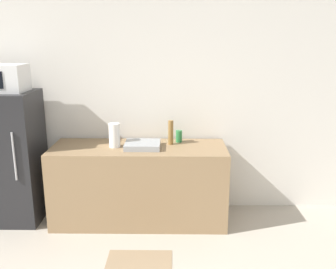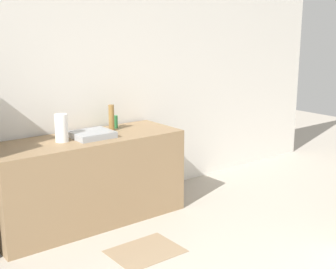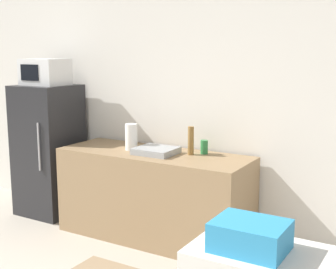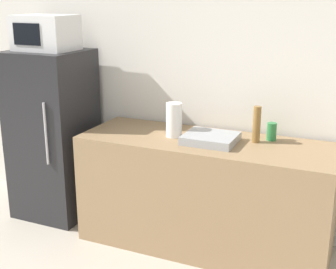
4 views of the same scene
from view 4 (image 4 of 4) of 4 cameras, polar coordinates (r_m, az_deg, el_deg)
wall_back at (r=3.83m, az=3.36°, el=7.66°), size 8.00×0.06×2.60m
refrigerator at (r=4.20m, az=-13.79°, el=0.01°), size 0.62×0.61×1.46m
microwave at (r=4.04m, az=-14.68°, el=11.91°), size 0.47×0.36×0.29m
counter at (r=3.64m, az=4.50°, el=-7.20°), size 1.90×0.68×0.86m
sink_basin at (r=3.43m, az=5.21°, el=-0.47°), size 0.38×0.33×0.06m
bottle_tall at (r=3.45m, az=10.75°, el=1.21°), size 0.06×0.06×0.27m
bottle_short at (r=3.54m, az=12.52°, el=0.36°), size 0.07×0.07×0.13m
paper_towel_roll at (r=3.53m, az=0.73°, el=1.79°), size 0.12×0.12×0.26m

